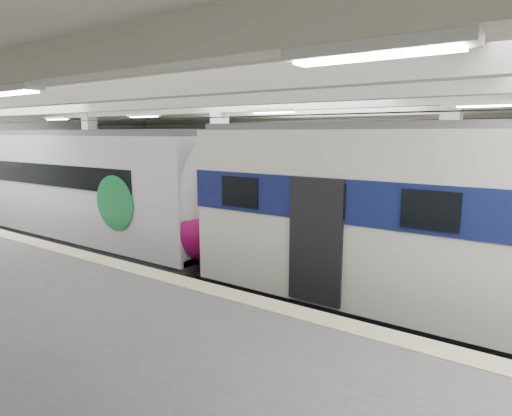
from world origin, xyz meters
The scene contains 4 objects.
station_hall centered at (0.00, -1.74, 3.24)m, with size 36.00×24.00×5.75m.
modern_emu centered at (-5.82, 0.00, 2.15)m, with size 13.50×2.79×4.37m.
older_rer centered at (6.64, 0.00, 2.36)m, with size 13.65×3.01×4.49m.
far_train centered at (-7.36, 5.50, 2.23)m, with size 13.53×3.11×4.32m.
Camera 1 is at (7.29, -9.60, 4.26)m, focal length 30.00 mm.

